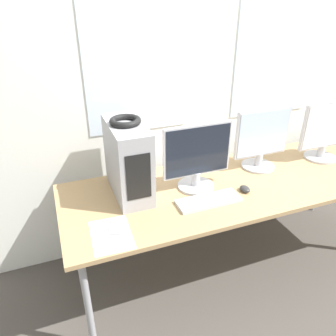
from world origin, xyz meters
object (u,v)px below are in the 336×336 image
object	(u,v)px
mouse	(245,189)
cell_phone	(115,227)
monitor_main	(197,157)
pc_tower	(128,160)
keyboard	(209,201)
monitor_right_near	(261,140)
monitor_right_far	(326,131)
headphones	(125,121)

from	to	relation	value
mouse	cell_phone	world-z (taller)	mouse
monitor_main	mouse	world-z (taller)	monitor_main
mouse	cell_phone	bearing A→B (deg)	-175.11
pc_tower	keyboard	distance (m)	0.56
monitor_right_near	cell_phone	distance (m)	1.22
keyboard	cell_phone	bearing A→B (deg)	-175.58
monitor_right_far	mouse	bearing A→B (deg)	-165.55
headphones	keyboard	bearing A→B (deg)	-34.46
pc_tower	cell_phone	size ratio (longest dim) A/B	3.39
keyboard	cell_phone	xyz separation A→B (m)	(-0.60, -0.05, -0.01)
monitor_right_near	monitor_right_far	distance (m)	0.54
mouse	pc_tower	bearing A→B (deg)	159.57
mouse	headphones	bearing A→B (deg)	159.51
monitor_right_near	mouse	distance (m)	0.43
monitor_right_near	mouse	bearing A→B (deg)	-137.04
monitor_main	monitor_right_far	bearing A→B (deg)	2.50
keyboard	cell_phone	world-z (taller)	keyboard
monitor_right_far	keyboard	bearing A→B (deg)	-167.66
monitor_right_far	cell_phone	xyz separation A→B (m)	(-1.69, -0.29, -0.22)
monitor_main	mouse	distance (m)	0.38
pc_tower	monitor_right_near	world-z (taller)	pc_tower
pc_tower	monitor_right_far	distance (m)	1.52
pc_tower	mouse	xyz separation A→B (m)	(0.70, -0.26, -0.22)
headphones	cell_phone	world-z (taller)	headphones
headphones	monitor_right_far	size ratio (longest dim) A/B	0.41
headphones	monitor_main	xyz separation A→B (m)	(0.43, -0.10, -0.27)
headphones	monitor_right_near	distance (m)	1.01
monitor_main	monitor_right_near	xyz separation A→B (m)	(0.55, 0.10, 0.00)
headphones	monitor_main	size ratio (longest dim) A/B	0.41
cell_phone	monitor_right_far	bearing A→B (deg)	31.49
monitor_main	keyboard	size ratio (longest dim) A/B	1.13
monitor_right_near	cell_phone	xyz separation A→B (m)	(-1.15, -0.33, -0.21)
keyboard	headphones	bearing A→B (deg)	145.54
monitor_main	mouse	bearing A→B (deg)	-30.78
keyboard	cell_phone	size ratio (longest dim) A/B	2.88
pc_tower	monitor_main	world-z (taller)	pc_tower
pc_tower	headphones	distance (m)	0.25
headphones	keyboard	distance (m)	0.70
keyboard	mouse	world-z (taller)	mouse
monitor_right_far	headphones	bearing A→B (deg)	178.10
headphones	cell_phone	size ratio (longest dim) A/B	1.33
pc_tower	mouse	distance (m)	0.78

